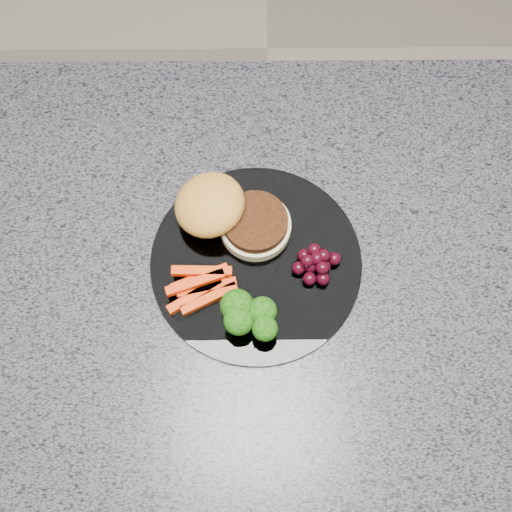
{
  "coord_description": "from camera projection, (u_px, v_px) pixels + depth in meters",
  "views": [
    {
      "loc": [
        -0.04,
        -0.3,
        1.72
      ],
      "look_at": [
        -0.04,
        0.0,
        0.93
      ],
      "focal_mm": 50.0,
      "sensor_mm": 36.0,
      "label": 1
    }
  ],
  "objects": [
    {
      "name": "burger",
      "position": [
        226.0,
        213.0,
        0.87
      ],
      "size": [
        0.16,
        0.12,
        0.05
      ],
      "rotation": [
        0.0,
        0.0,
        -0.2
      ],
      "color": "beige",
      "rests_on": "plate"
    },
    {
      "name": "countertop",
      "position": [
        288.0,
        270.0,
        0.9
      ],
      "size": [
        1.2,
        0.6,
        0.04
      ],
      "primitive_type": "cube",
      "color": "#4C4C56",
      "rests_on": "island_cabinet"
    },
    {
      "name": "grape_bunch",
      "position": [
        316.0,
        263.0,
        0.86
      ],
      "size": [
        0.06,
        0.05,
        0.03
      ],
      "rotation": [
        0.0,
        0.0,
        -0.22
      ],
      "color": "black",
      "rests_on": "plate"
    },
    {
      "name": "carrot_sticks",
      "position": [
        201.0,
        286.0,
        0.85
      ],
      "size": [
        0.09,
        0.07,
        0.02
      ],
      "rotation": [
        0.0,
        0.0,
        0.07
      ],
      "color": "red",
      "rests_on": "plate"
    },
    {
      "name": "island_cabinet",
      "position": [
        278.0,
        351.0,
        1.32
      ],
      "size": [
        1.2,
        0.6,
        0.86
      ],
      "primitive_type": "cube",
      "color": "brown",
      "rests_on": "ground"
    },
    {
      "name": "broccoli",
      "position": [
        248.0,
        315.0,
        0.82
      ],
      "size": [
        0.07,
        0.06,
        0.05
      ],
      "rotation": [
        0.0,
        0.0,
        -0.42
      ],
      "color": "#52832F",
      "rests_on": "plate"
    },
    {
      "name": "plate",
      "position": [
        256.0,
        263.0,
        0.88
      ],
      "size": [
        0.26,
        0.26,
        0.01
      ],
      "primitive_type": "cylinder",
      "color": "white",
      "rests_on": "countertop"
    },
    {
      "name": "room",
      "position": [
        319.0,
        23.0,
        0.46
      ],
      "size": [
        4.02,
        4.02,
        2.7
      ],
      "color": "#A89E8D",
      "rests_on": "ground"
    }
  ]
}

